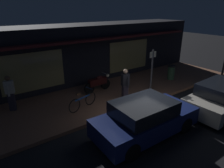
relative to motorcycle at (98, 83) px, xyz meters
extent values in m
plane|color=black|center=(0.15, -3.65, -0.65)|extent=(60.00, 60.00, 0.00)
cube|color=brown|center=(0.15, -0.65, -0.57)|extent=(18.00, 4.00, 0.15)
cube|color=black|center=(0.15, 2.75, 1.15)|extent=(18.00, 2.80, 3.60)
cube|color=olive|center=(-3.05, 1.33, 0.85)|extent=(3.20, 0.04, 2.00)
cube|color=olive|center=(3.35, 1.33, 0.85)|extent=(3.20, 0.04, 2.00)
cube|color=#591919|center=(0.15, 1.10, 2.20)|extent=(16.20, 0.50, 0.12)
cylinder|color=black|center=(-0.58, -0.03, -0.20)|extent=(0.61, 0.15, 0.60)
cylinder|color=black|center=(0.52, 0.03, -0.20)|extent=(0.61, 0.15, 0.60)
cube|color=black|center=(-0.03, 0.00, 0.08)|extent=(1.11, 0.34, 0.36)
ellipsoid|color=black|center=(0.12, 0.01, 0.28)|extent=(0.45, 0.26, 0.20)
sphere|color=#F9EDB7|center=(0.68, 0.04, 0.28)|extent=(0.18, 0.18, 0.18)
cylinder|color=gray|center=(0.49, 0.03, 0.45)|extent=(0.06, 0.55, 0.03)
torus|color=black|center=(-2.15, -1.49, -0.17)|extent=(0.65, 0.21, 0.66)
torus|color=black|center=(-1.18, -1.22, -0.17)|extent=(0.65, 0.21, 0.66)
cube|color=#1E478C|center=(-1.66, -1.35, 0.05)|extent=(0.88, 0.28, 0.06)
cube|color=brown|center=(-1.91, -1.42, 0.32)|extent=(0.21, 0.13, 0.06)
cylinder|color=#1E478C|center=(-1.26, -1.24, 0.40)|extent=(0.13, 0.41, 0.02)
cube|color=#28232D|center=(-4.37, 0.38, -0.07)|extent=(0.33, 0.29, 0.85)
cube|color=#B2AD9E|center=(-4.37, 0.38, 0.64)|extent=(0.43, 0.34, 0.58)
sphere|color=brown|center=(-4.37, 0.38, 1.06)|extent=(0.22, 0.22, 0.22)
cylinder|color=#B2AD9E|center=(-4.46, 0.13, 0.57)|extent=(0.12, 0.12, 0.52)
cylinder|color=#B2AD9E|center=(-4.28, 0.62, 0.57)|extent=(0.12, 0.12, 0.52)
cube|color=#28232D|center=(0.45, -1.84, -0.07)|extent=(0.30, 0.22, 0.85)
cube|color=black|center=(0.45, -1.84, 0.64)|extent=(0.40, 0.25, 0.58)
sphere|color=tan|center=(0.45, -1.84, 1.06)|extent=(0.22, 0.22, 0.22)
cylinder|color=black|center=(0.47, -1.59, 0.57)|extent=(0.10, 0.10, 0.52)
cylinder|color=black|center=(0.43, -2.10, 0.57)|extent=(0.10, 0.10, 0.52)
cylinder|color=#47474C|center=(2.25, -1.87, 0.70)|extent=(0.09, 0.09, 2.40)
cube|color=beige|center=(2.25, -1.87, 1.65)|extent=(0.44, 0.03, 0.30)
cylinder|color=#2D4C33|center=(4.96, -1.07, -0.07)|extent=(0.44, 0.44, 0.85)
cylinder|color=black|center=(4.96, -1.07, 0.39)|extent=(0.48, 0.48, 0.08)
cylinder|color=black|center=(0.81, -3.58, -0.33)|extent=(0.64, 0.23, 0.64)
cylinder|color=black|center=(0.79, -5.14, -0.33)|extent=(0.64, 0.23, 0.64)
cylinder|color=black|center=(-1.89, -3.54, -0.33)|extent=(0.64, 0.23, 0.64)
cylinder|color=black|center=(-1.91, -5.10, -0.33)|extent=(0.64, 0.23, 0.64)
cube|color=#141E4C|center=(-0.55, -4.34, -0.10)|extent=(4.13, 1.82, 0.68)
cube|color=black|center=(-0.70, -4.34, 0.45)|extent=(2.22, 1.63, 0.64)
cylinder|color=black|center=(4.99, -4.23, -0.33)|extent=(0.65, 0.25, 0.64)
cylinder|color=black|center=(2.29, -4.34, -0.33)|extent=(0.65, 0.25, 0.64)
cube|color=#9E998E|center=(3.67, -5.06, -0.10)|extent=(4.17, 1.92, 0.68)
cube|color=black|center=(3.52, -5.07, 0.45)|extent=(2.26, 1.69, 0.64)
camera|label=1|loc=(-5.32, -8.85, 3.94)|focal=31.58mm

